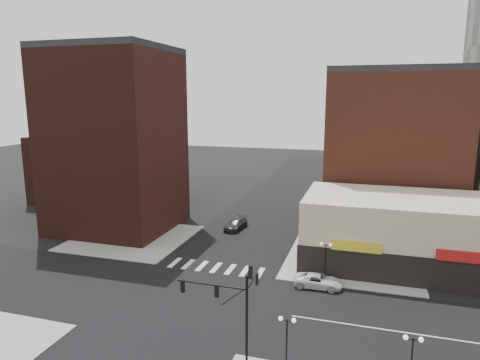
% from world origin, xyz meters
% --- Properties ---
extents(ground, '(240.00, 240.00, 0.00)m').
position_xyz_m(ground, '(0.00, 0.00, 0.00)').
color(ground, black).
rests_on(ground, ground).
extents(road_ew, '(200.00, 14.00, 0.02)m').
position_xyz_m(road_ew, '(0.00, 0.00, 0.01)').
color(road_ew, black).
rests_on(road_ew, ground).
extents(road_ns, '(14.00, 200.00, 0.02)m').
position_xyz_m(road_ns, '(0.00, 0.00, 0.01)').
color(road_ns, black).
rests_on(road_ns, ground).
extents(sidewalk_nw, '(15.00, 15.00, 0.12)m').
position_xyz_m(sidewalk_nw, '(-14.50, 14.50, 0.06)').
color(sidewalk_nw, gray).
rests_on(sidewalk_nw, ground).
extents(sidewalk_ne, '(15.00, 15.00, 0.12)m').
position_xyz_m(sidewalk_ne, '(14.50, 14.50, 0.06)').
color(sidewalk_ne, gray).
rests_on(sidewalk_ne, ground).
extents(building_nw, '(16.00, 15.00, 25.00)m').
position_xyz_m(building_nw, '(-19.00, 18.50, 12.50)').
color(building_nw, '#3B1B12').
rests_on(building_nw, ground).
extents(building_nw_low, '(20.00, 18.00, 12.00)m').
position_xyz_m(building_nw_low, '(-32.00, 34.00, 6.00)').
color(building_nw_low, '#3B1B12').
rests_on(building_nw_low, ground).
extents(building_ne_midrise, '(18.00, 15.00, 22.00)m').
position_xyz_m(building_ne_midrise, '(19.00, 29.50, 11.00)').
color(building_ne_midrise, brown).
rests_on(building_ne_midrise, ground).
extents(building_ne_row, '(24.20, 12.20, 8.00)m').
position_xyz_m(building_ne_row, '(21.00, 15.00, 3.30)').
color(building_ne_row, beige).
rests_on(building_ne_row, ground).
extents(traffic_signal, '(5.59, 3.09, 7.77)m').
position_xyz_m(traffic_signal, '(7.24, -7.83, 4.96)').
color(traffic_signal, black).
rests_on(traffic_signal, ground).
extents(street_lamp_se_a, '(1.22, 0.32, 4.16)m').
position_xyz_m(street_lamp_se_a, '(11.00, -8.00, 3.29)').
color(street_lamp_se_a, black).
rests_on(street_lamp_se_a, sidewalk_se).
extents(street_lamp_se_b, '(1.22, 0.32, 4.16)m').
position_xyz_m(street_lamp_se_b, '(19.00, -8.00, 3.29)').
color(street_lamp_se_b, black).
rests_on(street_lamp_se_b, sidewalk_se).
extents(street_lamp_ne, '(1.22, 0.32, 4.16)m').
position_xyz_m(street_lamp_ne, '(12.00, 8.00, 3.29)').
color(street_lamp_ne, black).
rests_on(street_lamp_ne, sidewalk_ne).
extents(white_suv, '(4.90, 2.29, 1.36)m').
position_xyz_m(white_suv, '(11.52, 6.50, 0.68)').
color(white_suv, silver).
rests_on(white_suv, ground).
extents(dark_sedan_north, '(2.64, 5.30, 1.48)m').
position_xyz_m(dark_sedan_north, '(-2.23, 22.45, 0.74)').
color(dark_sedan_north, black).
rests_on(dark_sedan_north, ground).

